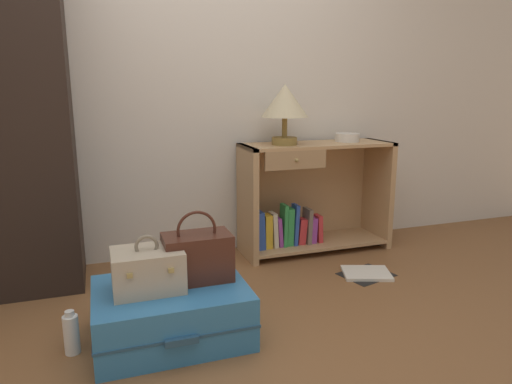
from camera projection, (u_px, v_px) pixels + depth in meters
ground_plane at (252, 366)px, 1.92m from camera, size 9.00×9.00×0.00m
back_wall at (178, 64)px, 3.02m from camera, size 6.40×0.10×2.60m
bookshelf at (309, 199)px, 3.27m from camera, size 1.06×0.39×0.77m
table_lamp at (285, 103)px, 3.03m from camera, size 0.31×0.31×0.40m
bowl at (347, 137)px, 3.27m from camera, size 0.17×0.17×0.06m
suitcase_large at (171, 312)px, 2.12m from camera, size 0.70×0.54×0.25m
train_case at (148, 270)px, 2.05m from camera, size 0.31×0.24×0.26m
handbag at (197, 256)px, 2.15m from camera, size 0.32×0.19×0.34m
bottle at (71, 334)px, 2.00m from camera, size 0.07×0.07×0.20m
open_book_on_floor at (366, 273)px, 2.87m from camera, size 0.36×0.31×0.02m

